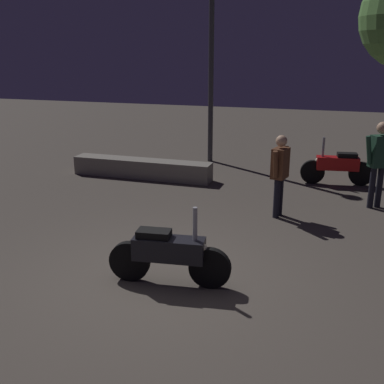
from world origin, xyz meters
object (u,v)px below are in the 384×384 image
(person_rider_beside, at_px, (379,157))
(streetlamp_near, at_px, (211,39))
(person_bystander_far, at_px, (280,169))
(motorcycle_black_foreground, at_px, (169,254))
(motorcycle_red_parked_left, at_px, (337,166))

(person_rider_beside, bearing_deg, streetlamp_near, 26.56)
(person_bystander_far, bearing_deg, streetlamp_near, -45.28)
(person_rider_beside, bearing_deg, motorcycle_black_foreground, 117.43)
(motorcycle_red_parked_left, xyz_separation_m, streetlamp_near, (-3.47, 1.41, 2.86))
(motorcycle_red_parked_left, distance_m, streetlamp_near, 4.71)
(person_rider_beside, distance_m, person_bystander_far, 2.09)
(person_rider_beside, distance_m, streetlamp_near, 5.61)
(motorcycle_red_parked_left, distance_m, person_bystander_far, 2.84)
(person_bystander_far, bearing_deg, person_rider_beside, -134.79)
(motorcycle_red_parked_left, height_order, person_rider_beside, person_rider_beside)
(person_rider_beside, bearing_deg, person_bystander_far, 93.05)
(motorcycle_black_foreground, height_order, streetlamp_near, streetlamp_near)
(motorcycle_black_foreground, relative_size, motorcycle_red_parked_left, 1.00)
(motorcycle_black_foreground, xyz_separation_m, motorcycle_red_parked_left, (2.06, 5.70, 0.00))
(motorcycle_black_foreground, xyz_separation_m, streetlamp_near, (-1.41, 7.11, 2.86))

